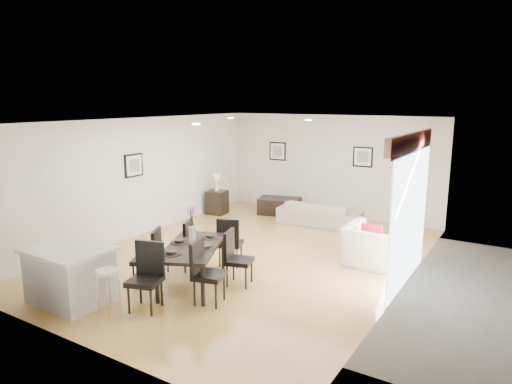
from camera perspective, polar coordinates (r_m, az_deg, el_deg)
The scene contains 26 objects.
ground at distance 9.27m, azimuth -0.68°, elevation -8.04°, with size 8.00×8.00×0.00m, color tan.
wall_back at distance 12.42m, azimuth 9.26°, elevation 3.26°, with size 6.00×0.04×2.70m, color silver.
wall_front at distance 6.03m, azimuth -21.66°, elevation -6.23°, with size 6.00×0.04×2.70m, color silver.
wall_left at distance 10.79m, azimuth -14.28°, elevation 1.82°, with size 0.04×8.00×2.70m, color silver.
wall_right at distance 7.76m, azimuth 18.36°, elevation -2.14°, with size 0.04×8.00×2.70m, color silver.
ceiling at distance 8.74m, azimuth -0.73°, elevation 8.88°, with size 6.00×8.00×0.02m, color white.
sofa at distance 11.52m, azimuth 7.96°, elevation -2.68°, with size 2.05×0.80×0.60m, color gray.
armchair at distance 8.93m, azimuth 15.07°, elevation -6.59°, with size 1.20×1.05×0.78m, color beige.
dining_table at distance 7.79m, azimuth -7.94°, elevation -7.13°, with size 1.45×1.87×0.70m.
dining_chair_wnear at distance 7.94m, azimuth -13.01°, elevation -7.58°, with size 0.59×0.59×0.98m.
dining_chair_wfar at distance 8.51m, azimuth -9.09°, elevation -6.25°, with size 0.55×0.55×0.94m.
dining_chair_enear at distance 7.15m, azimuth -6.53°, elevation -9.43°, with size 0.55×0.55×1.00m.
dining_chair_efar at distance 7.79m, azimuth -2.66°, elevation -7.84°, with size 0.52×0.52×0.94m.
dining_chair_head at distance 7.12m, azimuth -13.45°, elevation -9.68°, with size 0.57×0.57×1.02m.
dining_chair_foot at distance 8.59m, azimuth -3.35°, elevation -5.94°, with size 0.54×0.54×0.95m.
vase at distance 7.69m, azimuth -8.01°, elevation -4.67°, with size 0.87×1.34×0.68m.
coffee_table at distance 12.54m, azimuth 2.97°, elevation -1.76°, with size 1.12×0.67×0.45m, color black.
side_table at distance 12.58m, azimuth -4.88°, elevation -1.28°, with size 0.49×0.49×0.65m, color black.
table_lamp at distance 12.46m, azimuth -4.93°, elevation 1.53°, with size 0.24×0.24×0.47m.
cushion at distance 8.78m, azimuth 14.24°, elevation -5.17°, with size 0.38×0.12×0.38m, color maroon.
kitchen_island at distance 7.72m, azimuth -22.23°, elevation -9.54°, with size 1.26×0.98×0.88m.
bar_stool at distance 7.01m, azimuth -18.08°, elevation -10.01°, with size 0.32×0.32×0.70m.
framed_print_back_left at distance 13.04m, azimuth 2.73°, elevation 5.12°, with size 0.52×0.04×0.52m.
framed_print_back_right at distance 12.04m, azimuth 13.21°, elevation 4.29°, with size 0.52×0.04×0.52m.
framed_print_left_wall at distance 10.59m, azimuth -15.03°, elevation 3.24°, with size 0.04×0.52×0.52m.
sliding_door at distance 7.99m, azimuth 18.70°, elevation 0.53°, with size 0.12×2.70×2.57m.
Camera 1 is at (4.69, -7.37, 3.11)m, focal length 32.00 mm.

